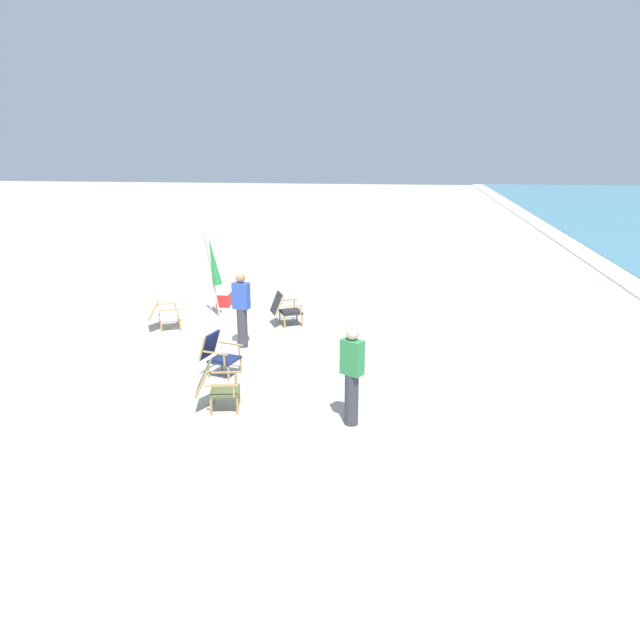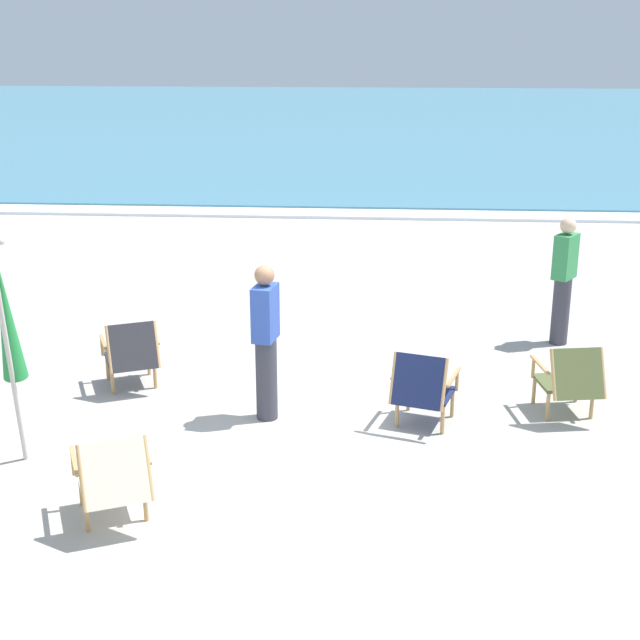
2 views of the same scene
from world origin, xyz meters
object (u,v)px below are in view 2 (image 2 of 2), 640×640
at_px(beach_chair_front_left, 422,388).
at_px(person_near_chairs, 266,341).
at_px(beach_chair_back_right, 570,379).
at_px(beach_chair_mid_center, 113,476).
at_px(person_by_waterline, 563,280).
at_px(beach_chair_far_center, 131,353).
at_px(umbrella_furled_green, 7,322).

relative_size(beach_chair_front_left, person_near_chairs, 0.50).
xyz_separation_m(beach_chair_back_right, person_near_chairs, (-3.10, -0.23, 0.41)).
height_order(beach_chair_back_right, beach_chair_mid_center, beach_chair_back_right).
bearing_deg(person_near_chairs, person_by_waterline, 36.39).
height_order(beach_chair_mid_center, person_near_chairs, person_near_chairs).
bearing_deg(person_by_waterline, beach_chair_mid_center, -133.40).
height_order(beach_chair_far_center, person_by_waterline, person_by_waterline).
bearing_deg(beach_chair_far_center, beach_chair_front_left, -14.05).
relative_size(beach_chair_mid_center, person_by_waterline, 0.56).
xyz_separation_m(beach_chair_far_center, umbrella_furled_green, (-0.55, -1.83, 0.95)).
bearing_deg(person_by_waterline, umbrella_furled_green, -146.41).
distance_m(beach_chair_back_right, beach_chair_front_left, 1.56).
bearing_deg(beach_chair_front_left, beach_chair_far_center, 165.95).
bearing_deg(beach_chair_mid_center, person_by_waterline, 46.60).
distance_m(beach_chair_front_left, umbrella_furled_green, 3.97).
height_order(beach_chair_mid_center, beach_chair_far_center, beach_chair_far_center).
relative_size(beach_chair_mid_center, person_near_chairs, 0.56).
height_order(beach_chair_mid_center, umbrella_furled_green, umbrella_furled_green).
xyz_separation_m(beach_chair_far_center, person_by_waterline, (5.01, 1.86, 0.41)).
bearing_deg(beach_chair_front_left, beach_chair_back_right, 13.15).
height_order(umbrella_furled_green, person_near_chairs, umbrella_furled_green).
xyz_separation_m(beach_chair_back_right, beach_chair_front_left, (-1.52, -0.35, 0.01)).
relative_size(beach_chair_back_right, beach_chair_mid_center, 0.88).
distance_m(beach_chair_front_left, person_by_waterline, 3.26).
bearing_deg(beach_chair_mid_center, beach_chair_far_center, 102.44).
distance_m(beach_chair_mid_center, person_near_chairs, 2.37).
relative_size(beach_chair_far_center, person_near_chairs, 0.53).
bearing_deg(umbrella_furled_green, beach_chair_back_right, 14.92).
height_order(beach_chair_front_left, person_near_chairs, person_near_chairs).
relative_size(beach_chair_mid_center, beach_chair_far_center, 1.05).
xyz_separation_m(beach_chair_back_right, beach_chair_far_center, (-4.68, 0.44, 0.00)).
bearing_deg(beach_chair_far_center, person_near_chairs, -22.72).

